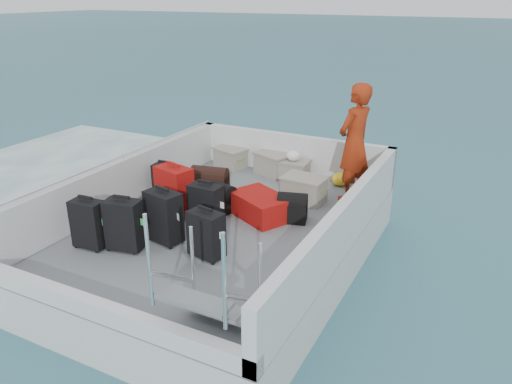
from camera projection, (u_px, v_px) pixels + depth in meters
ground at (224, 263)px, 7.22m from camera, size 160.00×160.00×0.00m
wake_foam at (1, 203)px, 9.24m from camera, size 10.00×10.00×0.00m
ferry_hull at (224, 245)px, 7.10m from camera, size 3.60×5.00×0.60m
deck at (223, 225)px, 6.99m from camera, size 3.30×4.70×0.02m
deck_fittings at (233, 213)px, 6.43m from camera, size 3.60×5.00×0.90m
suitcase_0 at (89, 225)px, 6.24m from camera, size 0.43×0.26×0.64m
suitcase_2 at (165, 180)px, 7.89m from camera, size 0.37×0.24×0.51m
suitcase_3 at (124, 226)px, 6.18m from camera, size 0.48×0.34×0.67m
suitcase_4 at (164, 217)px, 6.38m from camera, size 0.51×0.37×0.69m
suitcase_5 at (175, 191)px, 7.15m from camera, size 0.59×0.44×0.73m
suitcase_6 at (206, 235)px, 6.02m from camera, size 0.47×0.33×0.59m
suitcase_7 at (206, 207)px, 6.78m from camera, size 0.44×0.26×0.62m
suitcase_8 at (260, 206)px, 7.16m from camera, size 1.02×0.90×0.34m
duffel_0 at (210, 182)px, 8.09m from camera, size 0.64×0.41×0.32m
duffel_1 at (221, 200)px, 7.39m from camera, size 0.46×0.38×0.32m
duffel_2 at (292, 210)px, 7.04m from camera, size 0.48×0.40×0.32m
crate_0 at (230, 158)px, 9.22m from camera, size 0.63×0.52×0.33m
crate_1 at (273, 164)px, 8.85m from camera, size 0.70×0.59×0.36m
crate_2 at (293, 171)px, 8.61m from camera, size 0.52×0.37×0.31m
crate_3 at (304, 190)px, 7.69m from camera, size 0.64×0.46×0.37m
yellow_bag at (340, 179)px, 8.35m from camera, size 0.28×0.26×0.22m
white_bag at (293, 157)px, 8.51m from camera, size 0.24×0.24×0.18m
passenger at (354, 143)px, 7.53m from camera, size 0.63×0.77×1.81m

